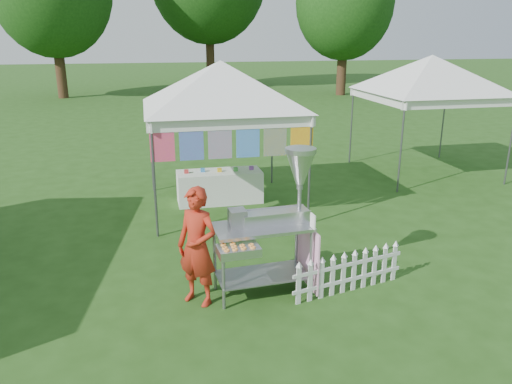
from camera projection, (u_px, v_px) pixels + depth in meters
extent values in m
plane|color=#234914|center=(260.00, 281.00, 7.37)|extent=(120.00, 120.00, 0.00)
cylinder|color=#59595E|center=(154.00, 181.00, 8.69)|extent=(0.04, 0.04, 2.10)
cylinder|color=#59595E|center=(310.00, 171.00, 9.28)|extent=(0.04, 0.04, 2.10)
cylinder|color=#59595E|center=(151.00, 146.00, 11.34)|extent=(0.04, 0.04, 2.10)
cylinder|color=#59595E|center=(272.00, 141.00, 11.92)|extent=(0.04, 0.04, 2.10)
cube|color=white|center=(234.00, 123.00, 8.70)|extent=(3.00, 0.03, 0.22)
cube|color=white|center=(212.00, 103.00, 11.34)|extent=(3.00, 0.03, 0.22)
pyramid|color=white|center=(220.00, 60.00, 9.72)|extent=(4.24, 4.24, 0.90)
cylinder|color=#59595E|center=(234.00, 119.00, 8.67)|extent=(3.00, 0.03, 0.03)
cube|color=#DA1BA1|center=(162.00, 142.00, 8.52)|extent=(0.42, 0.01, 0.70)
cube|color=#7117A5|center=(191.00, 140.00, 8.62)|extent=(0.42, 0.01, 0.70)
cube|color=#30B4A9|center=(220.00, 139.00, 8.73)|extent=(0.42, 0.01, 0.70)
cube|color=#1740BC|center=(248.00, 138.00, 8.83)|extent=(0.42, 0.01, 0.70)
cube|color=#DA9F0B|center=(275.00, 137.00, 8.93)|extent=(0.42, 0.01, 0.70)
cube|color=#DA5918|center=(302.00, 136.00, 9.04)|extent=(0.42, 0.01, 0.70)
cylinder|color=#59595E|center=(401.00, 147.00, 11.22)|extent=(0.04, 0.04, 2.10)
cylinder|color=#59595E|center=(511.00, 142.00, 11.81)|extent=(0.04, 0.04, 2.10)
cylinder|color=#59595E|center=(351.00, 126.00, 13.87)|extent=(0.04, 0.04, 2.10)
cylinder|color=#59595E|center=(443.00, 122.00, 14.45)|extent=(0.04, 0.04, 2.10)
cube|color=white|center=(462.00, 103.00, 11.23)|extent=(3.00, 0.03, 0.22)
cube|color=white|center=(401.00, 90.00, 13.87)|extent=(3.00, 0.03, 0.22)
pyramid|color=white|center=(433.00, 55.00, 12.25)|extent=(4.24, 4.24, 0.90)
cylinder|color=#59595E|center=(463.00, 100.00, 11.20)|extent=(3.00, 0.03, 0.03)
cylinder|color=#392415|center=(60.00, 62.00, 27.86)|extent=(0.56, 0.56, 3.96)
cylinder|color=#392415|center=(210.00, 51.00, 33.31)|extent=(0.56, 0.56, 4.84)
cylinder|color=#392415|center=(342.00, 65.00, 29.37)|extent=(0.56, 0.56, 3.52)
ellipsoid|color=#235517|center=(345.00, 2.00, 28.33)|extent=(5.60, 5.60, 6.44)
cylinder|color=gray|center=(223.00, 275.00, 6.49)|extent=(0.05, 0.05, 0.99)
cylinder|color=gray|center=(311.00, 263.00, 6.81)|extent=(0.05, 0.05, 0.99)
cylinder|color=gray|center=(215.00, 257.00, 7.00)|extent=(0.05, 0.05, 0.99)
cylinder|color=gray|center=(296.00, 247.00, 7.33)|extent=(0.05, 0.05, 0.99)
cube|color=gray|center=(262.00, 275.00, 6.97)|extent=(1.30, 0.71, 0.02)
cube|color=#B7B7BC|center=(262.00, 227.00, 6.76)|extent=(1.36, 0.75, 0.04)
cube|color=#B7B7BC|center=(275.00, 217.00, 6.83)|extent=(0.95, 0.34, 0.17)
cube|color=gray|center=(237.00, 218.00, 6.67)|extent=(0.24, 0.26, 0.24)
cylinder|color=gray|center=(300.00, 188.00, 6.80)|extent=(0.06, 0.06, 0.99)
cone|color=#B7B7BC|center=(300.00, 168.00, 6.72)|extent=(0.42, 0.42, 0.44)
cylinder|color=#B7B7BC|center=(301.00, 150.00, 6.65)|extent=(0.45, 0.45, 0.07)
cube|color=#B7B7BC|center=(238.00, 251.00, 6.29)|extent=(0.55, 0.37, 0.11)
cube|color=#FFABD7|center=(307.00, 255.00, 7.09)|extent=(0.08, 0.83, 0.89)
cube|color=white|center=(313.00, 221.00, 6.60)|extent=(0.03, 0.16, 0.20)
imported|color=#AF2615|center=(197.00, 247.00, 6.57)|extent=(0.70, 0.68, 1.62)
cube|color=silver|center=(299.00, 285.00, 6.67)|extent=(0.07, 0.04, 0.56)
cube|color=silver|center=(310.00, 283.00, 6.74)|extent=(0.07, 0.04, 0.56)
cube|color=silver|center=(321.00, 280.00, 6.81)|extent=(0.07, 0.04, 0.56)
cube|color=silver|center=(332.00, 277.00, 6.89)|extent=(0.07, 0.04, 0.56)
cube|color=silver|center=(343.00, 275.00, 6.96)|extent=(0.07, 0.04, 0.56)
cube|color=silver|center=(354.00, 272.00, 7.03)|extent=(0.07, 0.04, 0.56)
cube|color=silver|center=(364.00, 270.00, 7.11)|extent=(0.07, 0.04, 0.56)
cube|color=silver|center=(374.00, 267.00, 7.18)|extent=(0.07, 0.04, 0.56)
cube|color=silver|center=(384.00, 265.00, 7.26)|extent=(0.07, 0.04, 0.56)
cube|color=silver|center=(394.00, 263.00, 7.33)|extent=(0.07, 0.04, 0.56)
cube|color=silver|center=(348.00, 280.00, 7.03)|extent=(1.76, 0.43, 0.05)
cube|color=silver|center=(349.00, 264.00, 6.96)|extent=(1.76, 0.43, 0.05)
cube|color=white|center=(220.00, 187.00, 10.77)|extent=(1.80, 0.70, 0.68)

